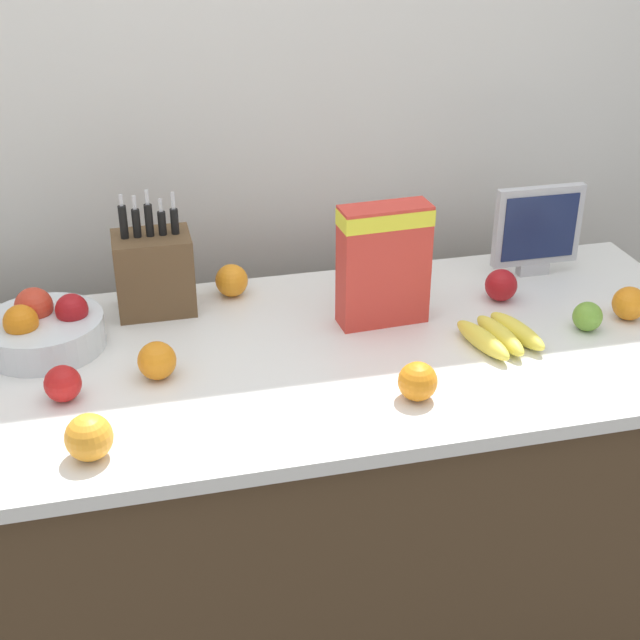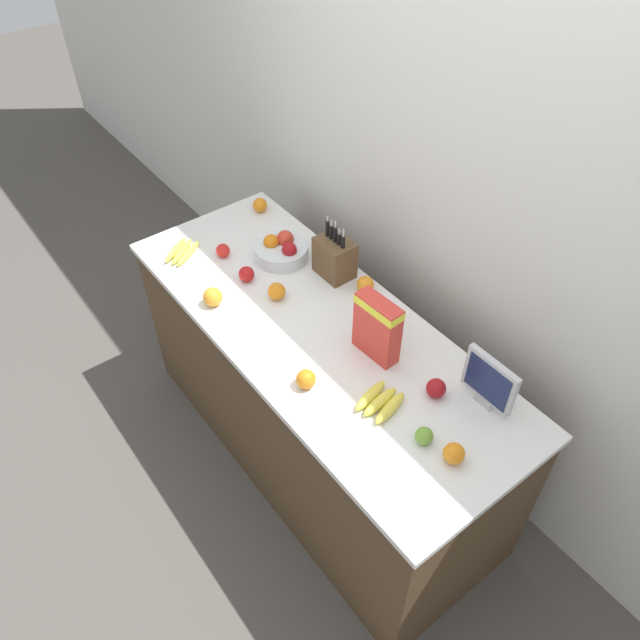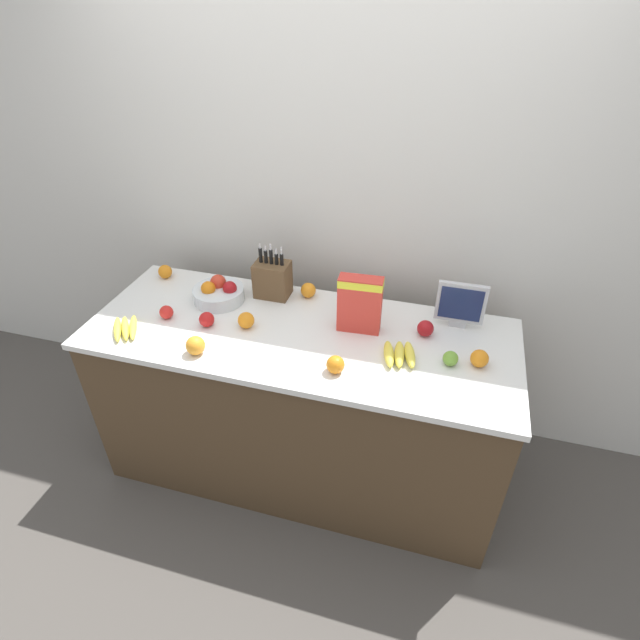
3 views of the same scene
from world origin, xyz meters
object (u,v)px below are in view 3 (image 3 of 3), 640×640
Objects in this scene: apple_leftmost at (166,312)px; apple_front at (450,358)px; cereal_box at (360,302)px; orange_front_left at (335,365)px; small_monitor at (461,304)px; banana_bunch_right at (125,328)px; orange_by_cereal at (195,345)px; fruit_bowl at (219,293)px; apple_near_bananas at (425,328)px; apple_middle at (207,319)px; orange_front_right at (165,272)px; orange_front_center at (246,320)px; orange_mid_right at (308,290)px; knife_block at (272,279)px; orange_back_center at (479,358)px; banana_bunch_left at (399,354)px.

apple_front is (1.33, 0.01, -0.00)m from apple_leftmost.
cereal_box is 0.34m from orange_front_left.
small_monitor reaches higher than banana_bunch_right.
cereal_box is 3.25× the size of orange_by_cereal.
fruit_bowl is at bearing 151.75° from orange_front_left.
small_monitor is 3.01× the size of apple_near_bananas.
orange_front_right is (-0.42, 0.35, 0.00)m from apple_middle.
apple_near_bananas reaches higher than banana_bunch_right.
cereal_box is at bearing 16.69° from banana_bunch_right.
apple_near_bananas is at bearing 124.30° from apple_front.
orange_front_center is 1.00× the size of orange_mid_right.
orange_front_right reaches higher than apple_middle.
orange_by_cereal is (0.39, -0.06, 0.03)m from banana_bunch_right.
fruit_bowl is 3.32× the size of orange_front_left.
orange_front_center is 0.92× the size of orange_by_cereal.
cereal_box reaches higher than orange_front_right.
orange_mid_right is at bearing 117.68° from orange_front_left.
orange_by_cereal is at bearing -8.49° from banana_bunch_right.
banana_bunch_right is (-1.47, -0.46, -0.11)m from small_monitor.
apple_front is 1.57m from orange_front_right.
apple_near_bananas is 1.22m from apple_leftmost.
fruit_bowl is 0.28m from apple_leftmost.
banana_bunch_right is at bearing -166.62° from cereal_box.
apple_leftmost is 1.33m from apple_front.
orange_by_cereal is 1.09× the size of orange_mid_right.
knife_block is at bearing 74.09° from orange_by_cereal.
cereal_box reaches higher than orange_front_center.
banana_bunch_left is at bearing -172.73° from orange_back_center.
orange_back_center reaches higher than apple_leftmost.
orange_back_center is (1.18, 0.25, -0.00)m from orange_by_cereal.
apple_middle is at bearing -39.83° from orange_front_right.
cereal_box is 4.17× the size of apple_leftmost.
orange_by_cereal reaches higher than orange_back_center.
banana_bunch_left is at bearing -40.51° from cereal_box.
orange_by_cereal is 0.72m from orange_front_right.
cereal_box is 0.30m from banana_bunch_left.
apple_middle is (-0.20, -0.34, -0.06)m from knife_block.
orange_front_center is at bearing -27.31° from orange_front_right.
orange_mid_right reaches higher than banana_bunch_left.
orange_front_right is at bearing -178.27° from orange_mid_right.
orange_front_right is at bearing 130.30° from orange_by_cereal.
apple_leftmost is 0.78× the size of orange_by_cereal.
banana_bunch_left is 2.62× the size of orange_front_left.
cereal_box is at bearing -161.08° from small_monitor.
small_monitor is at bearing 54.14° from banana_bunch_left.
orange_front_right is at bearing 167.30° from cereal_box.
cereal_box is 1.13m from orange_front_right.
apple_front is (1.46, 0.16, 0.02)m from banana_bunch_right.
knife_block reaches higher than orange_mid_right.
orange_by_cereal is 1.14× the size of orange_front_right.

